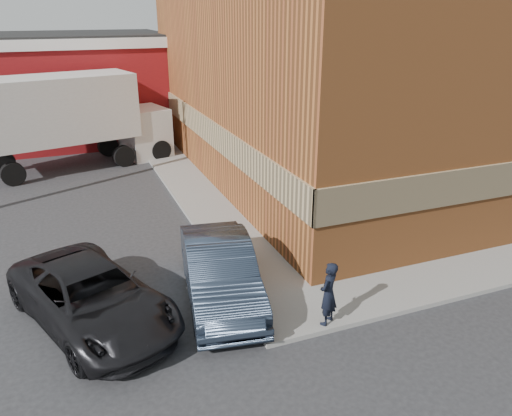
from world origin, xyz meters
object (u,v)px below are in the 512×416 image
object	(u,v)px
man	(328,294)
box_truck	(77,115)
suv_a	(92,297)
sedan	(220,272)
warehouse	(15,89)
brick_building	(364,62)

from	to	relation	value
man	box_truck	bearing A→B (deg)	-109.36
man	suv_a	size ratio (longest dim) A/B	0.30
sedan	suv_a	world-z (taller)	sedan
warehouse	man	world-z (taller)	warehouse
warehouse	box_truck	size ratio (longest dim) A/B	1.86
man	sedan	size ratio (longest dim) A/B	0.33
sedan	suv_a	bearing A→B (deg)	-171.77
warehouse	sedan	xyz separation A→B (m)	(5.20, -19.50, -2.04)
box_truck	suv_a	bearing A→B (deg)	-105.90
warehouse	suv_a	xyz separation A→B (m)	(2.17, -19.44, -2.11)
warehouse	sedan	world-z (taller)	warehouse
man	sedan	xyz separation A→B (m)	(-1.89, 2.05, -0.11)
man	suv_a	bearing A→B (deg)	-58.30
warehouse	brick_building	bearing A→B (deg)	-37.20
brick_building	warehouse	xyz separation A→B (m)	(-14.50, 11.00, -1.87)
brick_building	suv_a	xyz separation A→B (m)	(-12.33, -8.44, -3.98)
brick_building	sedan	world-z (taller)	brick_building
sedan	box_truck	distance (m)	13.52
man	suv_a	distance (m)	5.36
man	box_truck	xyz separation A→B (m)	(-4.30, 15.25, 1.51)
brick_building	box_truck	xyz separation A→B (m)	(-11.71, 4.71, -2.29)
brick_building	warehouse	distance (m)	18.30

